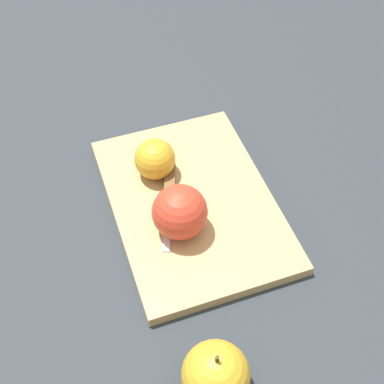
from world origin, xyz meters
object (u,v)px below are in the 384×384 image
object	(u,v)px
apple_half_right	(180,212)
knife	(170,188)
apple_whole	(216,375)
apple_half_left	(155,159)

from	to	relation	value
apple_half_right	knife	bearing A→B (deg)	144.82
knife	apple_whole	distance (m)	0.33
apple_half_left	knife	xyz separation A→B (m)	(0.05, 0.00, -0.03)
apple_half_right	apple_whole	distance (m)	0.25
knife	apple_whole	world-z (taller)	apple_whole
apple_half_left	apple_half_right	size ratio (longest dim) A/B	0.80
apple_half_left	knife	bearing A→B (deg)	13.33
apple_half_left	apple_half_right	distance (m)	0.13
apple_half_left	apple_half_right	world-z (taller)	apple_half_right
apple_half_left	apple_whole	size ratio (longest dim) A/B	0.69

